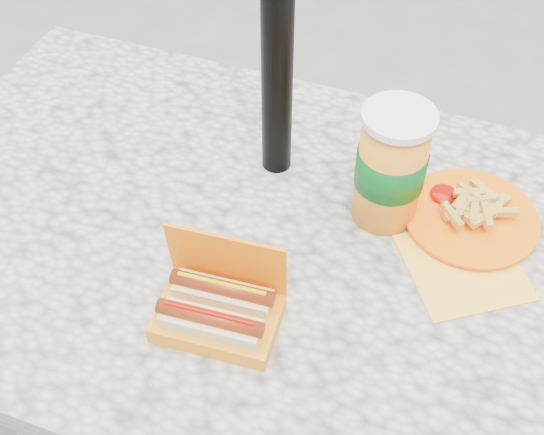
% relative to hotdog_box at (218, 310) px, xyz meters
% --- Properties ---
extents(ground, '(60.00, 60.00, 0.00)m').
position_rel_hotdog_box_xyz_m(ground, '(-0.03, 0.18, -0.78)').
color(ground, slate).
extents(picnic_table, '(1.20, 0.80, 0.75)m').
position_rel_hotdog_box_xyz_m(picnic_table, '(-0.03, 0.18, -0.14)').
color(picnic_table, beige).
rests_on(picnic_table, ground).
extents(hotdog_box, '(0.18, 0.13, 0.14)m').
position_rel_hotdog_box_xyz_m(hotdog_box, '(0.00, 0.00, 0.00)').
color(hotdog_box, '#FF6E03').
rests_on(hotdog_box, picnic_table).
extents(fries_plate, '(0.23, 0.32, 0.04)m').
position_rel_hotdog_box_xyz_m(fries_plate, '(0.30, 0.31, -0.02)').
color(fries_plate, yellow).
rests_on(fries_plate, picnic_table).
extents(soda_cup, '(0.11, 0.11, 0.21)m').
position_rel_hotdog_box_xyz_m(soda_cup, '(0.17, 0.29, 0.07)').
color(soda_cup, orange).
rests_on(soda_cup, picnic_table).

